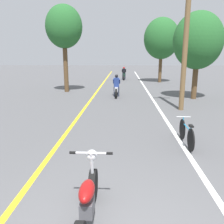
{
  "coord_description": "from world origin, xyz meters",
  "views": [
    {
      "loc": [
        0.27,
        -2.63,
        2.65
      ],
      "look_at": [
        -0.08,
        4.6,
        0.9
      ],
      "focal_mm": 38.0,
      "sensor_mm": 36.0,
      "label": 1
    }
  ],
  "objects_px": {
    "roadside_tree_left": "(64,27)",
    "motorcycle_foreground": "(88,200)",
    "utility_pole": "(186,35)",
    "motorcycle_rider_far": "(124,75)",
    "roadside_tree_right_near": "(198,41)",
    "bicycle_parked": "(186,133)",
    "motorcycle_rider_lead": "(116,88)",
    "roadside_tree_right_far": "(162,39)"
  },
  "relations": [
    {
      "from": "roadside_tree_right_far",
      "to": "roadside_tree_right_near",
      "type": "bearing_deg",
      "value": -85.16
    },
    {
      "from": "utility_pole",
      "to": "roadside_tree_right_near",
      "type": "height_order",
      "value": "utility_pole"
    },
    {
      "from": "roadside_tree_right_near",
      "to": "roadside_tree_right_far",
      "type": "distance_m",
      "value": 9.13
    },
    {
      "from": "roadside_tree_right_far",
      "to": "motorcycle_rider_lead",
      "type": "relative_size",
      "value": 2.93
    },
    {
      "from": "motorcycle_foreground",
      "to": "bicycle_parked",
      "type": "relative_size",
      "value": 1.23
    },
    {
      "from": "roadside_tree_left",
      "to": "motorcycle_foreground",
      "type": "bearing_deg",
      "value": -75.35
    },
    {
      "from": "motorcycle_foreground",
      "to": "motorcycle_rider_lead",
      "type": "bearing_deg",
      "value": 89.57
    },
    {
      "from": "motorcycle_rider_lead",
      "to": "motorcycle_rider_far",
      "type": "bearing_deg",
      "value": 87.44
    },
    {
      "from": "roadside_tree_right_far",
      "to": "motorcycle_foreground",
      "type": "distance_m",
      "value": 21.28
    },
    {
      "from": "motorcycle_foreground",
      "to": "motorcycle_rider_far",
      "type": "distance_m",
      "value": 23.02
    },
    {
      "from": "utility_pole",
      "to": "roadside_tree_right_far",
      "type": "relative_size",
      "value": 1.13
    },
    {
      "from": "utility_pole",
      "to": "roadside_tree_left",
      "type": "bearing_deg",
      "value": 141.43
    },
    {
      "from": "roadside_tree_right_near",
      "to": "motorcycle_rider_lead",
      "type": "height_order",
      "value": "roadside_tree_right_near"
    },
    {
      "from": "motorcycle_rider_lead",
      "to": "motorcycle_rider_far",
      "type": "xyz_separation_m",
      "value": [
        0.49,
        10.93,
        -0.02
      ]
    },
    {
      "from": "roadside_tree_right_near",
      "to": "motorcycle_rider_far",
      "type": "distance_m",
      "value": 12.67
    },
    {
      "from": "bicycle_parked",
      "to": "motorcycle_rider_far",
      "type": "bearing_deg",
      "value": 95.51
    },
    {
      "from": "utility_pole",
      "to": "roadside_tree_right_far",
      "type": "height_order",
      "value": "utility_pole"
    },
    {
      "from": "utility_pole",
      "to": "roadside_tree_left",
      "type": "height_order",
      "value": "utility_pole"
    },
    {
      "from": "utility_pole",
      "to": "bicycle_parked",
      "type": "distance_m",
      "value": 5.78
    },
    {
      "from": "roadside_tree_left",
      "to": "bicycle_parked",
      "type": "height_order",
      "value": "roadside_tree_left"
    },
    {
      "from": "roadside_tree_right_near",
      "to": "motorcycle_foreground",
      "type": "bearing_deg",
      "value": -113.15
    },
    {
      "from": "bicycle_parked",
      "to": "utility_pole",
      "type": "bearing_deg",
      "value": 78.61
    },
    {
      "from": "roadside_tree_left",
      "to": "motorcycle_rider_lead",
      "type": "height_order",
      "value": "roadside_tree_left"
    },
    {
      "from": "roadside_tree_right_near",
      "to": "bicycle_parked",
      "type": "bearing_deg",
      "value": -107.26
    },
    {
      "from": "utility_pole",
      "to": "motorcycle_foreground",
      "type": "height_order",
      "value": "utility_pole"
    },
    {
      "from": "roadside_tree_right_near",
      "to": "motorcycle_rider_far",
      "type": "bearing_deg",
      "value": 110.52
    },
    {
      "from": "roadside_tree_right_near",
      "to": "roadside_tree_right_far",
      "type": "bearing_deg",
      "value": 94.84
    },
    {
      "from": "roadside_tree_right_far",
      "to": "motorcycle_rider_far",
      "type": "bearing_deg",
      "value": 145.13
    },
    {
      "from": "roadside_tree_right_far",
      "to": "motorcycle_foreground",
      "type": "height_order",
      "value": "roadside_tree_right_far"
    },
    {
      "from": "roadside_tree_left",
      "to": "bicycle_parked",
      "type": "xyz_separation_m",
      "value": [
        6.09,
        -10.34,
        -4.15
      ]
    },
    {
      "from": "roadside_tree_right_near",
      "to": "roadside_tree_right_far",
      "type": "height_order",
      "value": "roadside_tree_right_far"
    },
    {
      "from": "roadside_tree_right_near",
      "to": "motorcycle_foreground",
      "type": "height_order",
      "value": "roadside_tree_right_near"
    },
    {
      "from": "utility_pole",
      "to": "roadside_tree_right_near",
      "type": "distance_m",
      "value": 3.49
    },
    {
      "from": "utility_pole",
      "to": "motorcycle_rider_far",
      "type": "height_order",
      "value": "utility_pole"
    },
    {
      "from": "roadside_tree_right_far",
      "to": "roadside_tree_left",
      "type": "xyz_separation_m",
      "value": [
        -7.77,
        -6.61,
        0.35
      ]
    },
    {
      "from": "utility_pole",
      "to": "roadside_tree_right_far",
      "type": "distance_m",
      "value": 12.26
    },
    {
      "from": "roadside_tree_right_near",
      "to": "bicycle_parked",
      "type": "distance_m",
      "value": 8.81
    },
    {
      "from": "roadside_tree_right_near",
      "to": "bicycle_parked",
      "type": "relative_size",
      "value": 3.1
    },
    {
      "from": "roadside_tree_right_near",
      "to": "motorcycle_foreground",
      "type": "xyz_separation_m",
      "value": [
        -4.9,
        -11.46,
        -3.03
      ]
    },
    {
      "from": "roadside_tree_right_far",
      "to": "motorcycle_rider_far",
      "type": "distance_m",
      "value": 5.66
    },
    {
      "from": "roadside_tree_right_far",
      "to": "bicycle_parked",
      "type": "height_order",
      "value": "roadside_tree_right_far"
    },
    {
      "from": "utility_pole",
      "to": "bicycle_parked",
      "type": "xyz_separation_m",
      "value": [
        -0.95,
        -4.73,
        -3.2
      ]
    }
  ]
}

